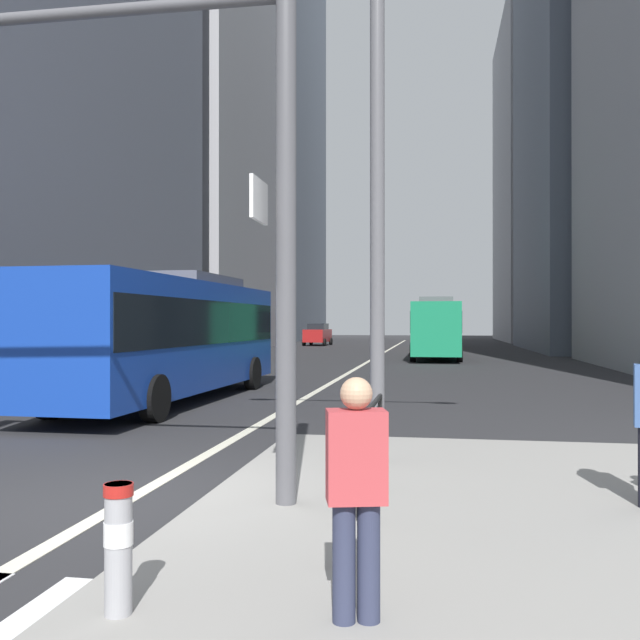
# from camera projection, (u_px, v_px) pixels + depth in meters

# --- Properties ---
(ground_plane) EXTENTS (160.00, 160.00, 0.00)m
(ground_plane) POSITION_uv_depth(u_px,v_px,m) (348.00, 373.00, 27.74)
(ground_plane) COLOR #28282B
(lane_centre_line) EXTENTS (0.20, 80.00, 0.01)m
(lane_centre_line) POSITION_uv_depth(u_px,v_px,m) (371.00, 360.00, 37.60)
(lane_centre_line) COLOR beige
(lane_centre_line) RESTS_ON ground
(office_tower_left_mid) EXTENTS (11.53, 17.55, 50.76)m
(office_tower_left_mid) POSITION_uv_depth(u_px,v_px,m) (183.00, 24.00, 53.58)
(office_tower_left_mid) COLOR #9E9EA3
(office_tower_left_mid) RESTS_ON ground
(office_tower_left_far) EXTENTS (10.03, 24.88, 45.33)m
(office_tower_left_far) POSITION_uv_depth(u_px,v_px,m) (266.00, 145.00, 79.71)
(office_tower_left_far) COLOR slate
(office_tower_left_far) RESTS_ON ground
(office_tower_right_mid) EXTENTS (13.51, 20.15, 47.07)m
(office_tower_right_mid) POSITION_uv_depth(u_px,v_px,m) (624.00, 28.00, 50.07)
(office_tower_right_mid) COLOR slate
(office_tower_right_mid) RESTS_ON ground
(office_tower_right_far) EXTENTS (13.02, 21.57, 35.13)m
(office_tower_right_far) POSITION_uv_depth(u_px,v_px,m) (562.00, 180.00, 74.91)
(office_tower_right_far) COLOR #9E9EA3
(office_tower_right_far) RESTS_ON ground
(city_bus_blue_oncoming) EXTENTS (2.86, 11.10, 3.40)m
(city_bus_blue_oncoming) POSITION_uv_depth(u_px,v_px,m) (170.00, 331.00, 17.90)
(city_bus_blue_oncoming) COLOR #14389E
(city_bus_blue_oncoming) RESTS_ON ground
(city_bus_red_receding) EXTENTS (2.72, 11.36, 3.40)m
(city_bus_red_receding) POSITION_uv_depth(u_px,v_px,m) (436.00, 326.00, 39.22)
(city_bus_red_receding) COLOR #198456
(city_bus_red_receding) RESTS_ON ground
(car_oncoming_mid) EXTENTS (2.19, 4.13, 1.94)m
(car_oncoming_mid) POSITION_uv_depth(u_px,v_px,m) (318.00, 334.00, 60.64)
(car_oncoming_mid) COLOR maroon
(car_oncoming_mid) RESTS_ON ground
(car_receding_near) EXTENTS (2.10, 4.23, 1.94)m
(car_receding_near) POSITION_uv_depth(u_px,v_px,m) (435.00, 336.00, 54.66)
(car_receding_near) COLOR gold
(car_receding_near) RESTS_ON ground
(car_receding_far) EXTENTS (2.14, 4.62, 1.94)m
(car_receding_far) POSITION_uv_depth(u_px,v_px,m) (441.00, 335.00, 58.66)
(car_receding_far) COLOR black
(car_receding_far) RESTS_ON ground
(traffic_signal_gantry) EXTENTS (6.54, 0.65, 6.00)m
(traffic_signal_gantry) POSITION_uv_depth(u_px,v_px,m) (94.00, 138.00, 7.66)
(traffic_signal_gantry) COLOR #515156
(traffic_signal_gantry) RESTS_ON median_island
(street_lamp_post) EXTENTS (5.50, 0.32, 8.00)m
(street_lamp_post) POSITION_uv_depth(u_px,v_px,m) (377.00, 89.00, 9.41)
(street_lamp_post) COLOR #56565B
(street_lamp_post) RESTS_ON median_island
(bollard_left) EXTENTS (0.20, 0.20, 0.86)m
(bollard_left) POSITION_uv_depth(u_px,v_px,m) (118.00, 541.00, 4.53)
(bollard_left) COLOR #99999E
(bollard_left) RESTS_ON median_island
(pedestrian_railing) EXTENTS (0.06, 3.76, 0.98)m
(pedestrian_railing) POSITION_uv_depth(u_px,v_px,m) (366.00, 437.00, 7.27)
(pedestrian_railing) COLOR black
(pedestrian_railing) RESTS_ON median_island
(pedestrian_walking) EXTENTS (0.43, 0.32, 1.57)m
(pedestrian_walking) POSITION_uv_depth(u_px,v_px,m) (356.00, 487.00, 4.41)
(pedestrian_walking) COLOR #2D334C
(pedestrian_walking) RESTS_ON median_island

